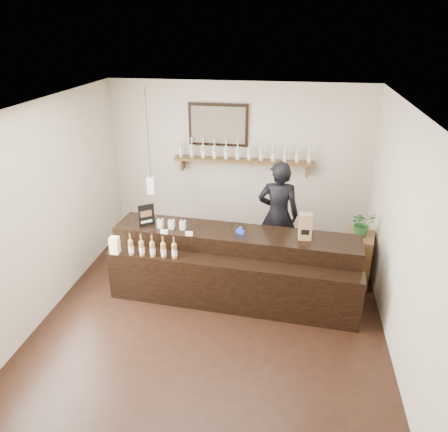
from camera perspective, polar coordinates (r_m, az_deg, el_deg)
ground at (r=6.10m, az=-1.45°, el=-13.03°), size 5.00×5.00×0.00m
room_shell at (r=5.25m, az=-1.64°, el=1.95°), size 5.00×5.00×5.00m
back_wall_decor at (r=7.48m, az=0.68°, el=9.20°), size 2.66×0.96×1.69m
counter at (r=6.28m, az=1.22°, el=-6.77°), size 3.51×1.16×1.13m
promo_sign at (r=6.35m, az=-10.10°, el=0.10°), size 0.20×0.16×0.33m
paper_bag at (r=5.96m, az=10.59°, el=-1.38°), size 0.18×0.14×0.37m
tape_dispenser at (r=6.08m, az=2.16°, el=-1.96°), size 0.13×0.08×0.10m
side_cabinet at (r=6.95m, az=17.03°, el=-5.32°), size 0.48×0.60×0.78m
potted_plant at (r=6.69m, az=17.63°, el=-0.96°), size 0.42×0.38×0.39m
shopkeeper at (r=6.87m, az=7.11°, el=0.98°), size 0.73×0.48×2.01m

